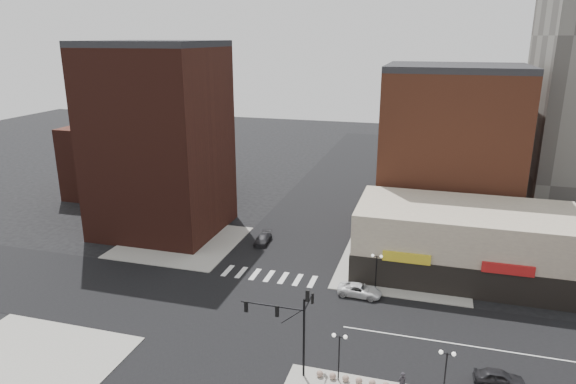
% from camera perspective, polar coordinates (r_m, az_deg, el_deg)
% --- Properties ---
extents(ground, '(240.00, 240.00, 0.00)m').
position_cam_1_polar(ground, '(52.70, -4.86, -13.12)').
color(ground, black).
rests_on(ground, ground).
extents(road_ew, '(200.00, 14.00, 0.02)m').
position_cam_1_polar(road_ew, '(52.69, -4.86, -13.11)').
color(road_ew, black).
rests_on(road_ew, ground).
extents(road_ns, '(14.00, 200.00, 0.02)m').
position_cam_1_polar(road_ns, '(52.69, -4.86, -13.11)').
color(road_ns, black).
rests_on(road_ns, ground).
extents(sidewalk_nw, '(15.00, 15.00, 0.12)m').
position_cam_1_polar(sidewalk_nw, '(70.08, -11.79, -5.46)').
color(sidewalk_nw, gray).
rests_on(sidewalk_nw, ground).
extents(sidewalk_ne, '(15.00, 15.00, 0.12)m').
position_cam_1_polar(sidewalk_ne, '(62.75, 12.66, -8.26)').
color(sidewalk_ne, gray).
rests_on(sidewalk_ne, ground).
extents(sidewalk_sw, '(15.00, 15.00, 0.12)m').
position_cam_1_polar(sidewalk_sw, '(49.51, -28.17, -17.39)').
color(sidewalk_sw, gray).
rests_on(sidewalk_sw, ground).
extents(building_nw, '(16.00, 15.00, 25.00)m').
position_cam_1_polar(building_nw, '(72.01, -14.10, 5.35)').
color(building_nw, '#3D1A13').
rests_on(building_nw, ground).
extents(building_nw_low, '(20.00, 18.00, 12.00)m').
position_cam_1_polar(building_nw_low, '(92.93, -16.05, 3.64)').
color(building_nw_low, '#3D1A13').
rests_on(building_nw_low, ground).
extents(building_ne_midrise, '(18.00, 15.00, 22.00)m').
position_cam_1_polar(building_ne_midrise, '(73.58, 17.52, 4.12)').
color(building_ne_midrise, brown).
rests_on(building_ne_midrise, ground).
extents(building_ne_row, '(24.20, 12.20, 8.00)m').
position_cam_1_polar(building_ne_row, '(62.03, 18.90, -5.83)').
color(building_ne_row, '#BFB398').
rests_on(building_ne_row, ground).
extents(traffic_signal, '(5.59, 3.09, 7.77)m').
position_cam_1_polar(traffic_signal, '(41.79, 0.61, -13.84)').
color(traffic_signal, black).
rests_on(traffic_signal, ground).
extents(street_lamp_se_a, '(1.22, 0.32, 4.16)m').
position_cam_1_polar(street_lamp_se_a, '(41.85, 5.72, -16.59)').
color(street_lamp_se_a, black).
rests_on(street_lamp_se_a, sidewalk_se).
extents(street_lamp_se_b, '(1.22, 0.32, 4.16)m').
position_cam_1_polar(street_lamp_se_b, '(41.50, 17.19, -17.67)').
color(street_lamp_se_b, black).
rests_on(street_lamp_se_b, sidewalk_se).
extents(street_lamp_ne, '(1.22, 0.32, 4.16)m').
position_cam_1_polar(street_lamp_ne, '(55.66, 9.82, -7.79)').
color(street_lamp_ne, black).
rests_on(street_lamp_ne, sidewalk_ne).
extents(bollard_row, '(7.89, 0.54, 0.54)m').
position_cam_1_polar(bollard_row, '(43.28, 8.62, -20.14)').
color(bollard_row, '#896D5E').
rests_on(bollard_row, sidewalk_se).
extents(white_suv, '(4.69, 2.30, 1.28)m').
position_cam_1_polar(white_suv, '(55.63, 7.98, -10.76)').
color(white_suv, silver).
rests_on(white_suv, ground).
extents(dark_sedan_east, '(3.91, 1.77, 1.30)m').
position_cam_1_polar(dark_sedan_east, '(45.93, 22.39, -18.54)').
color(dark_sedan_east, black).
rests_on(dark_sedan_east, ground).
extents(dark_sedan_north, '(1.93, 4.27, 1.22)m').
position_cam_1_polar(dark_sedan_north, '(68.29, -2.80, -5.21)').
color(dark_sedan_north, black).
rests_on(dark_sedan_north, ground).
extents(pedestrian, '(0.81, 0.74, 1.86)m').
position_cam_1_polar(pedestrian, '(42.56, 12.54, -19.99)').
color(pedestrian, '#252329').
rests_on(pedestrian, sidewalk_se).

